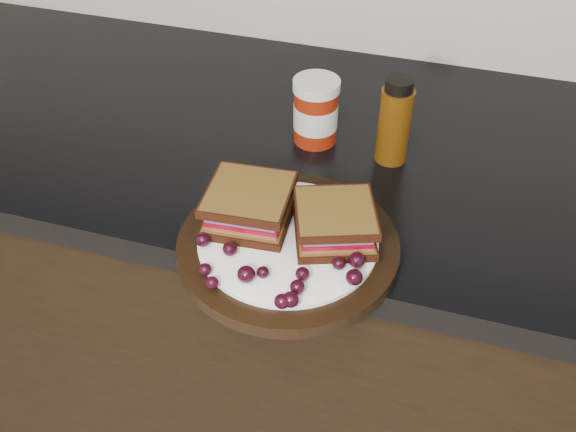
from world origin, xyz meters
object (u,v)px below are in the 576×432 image
plate (288,246)px  condiment_jar (316,111)px  sandwich_left (249,205)px  oil_bottle (395,120)px

plate → condiment_jar: 0.26m
plate → sandwich_left: sandwich_left is taller
plate → oil_bottle: oil_bottle is taller
plate → sandwich_left: 0.07m
sandwich_left → oil_bottle: bearing=52.0°
condiment_jar → oil_bottle: 0.12m
plate → sandwich_left: bearing=161.6°
sandwich_left → oil_bottle: size_ratio=0.78×
condiment_jar → oil_bottle: size_ratio=0.78×
condiment_jar → oil_bottle: oil_bottle is taller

